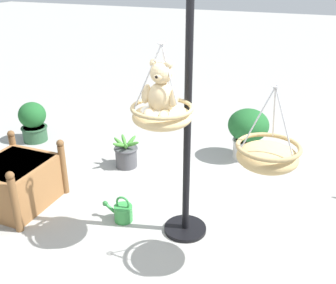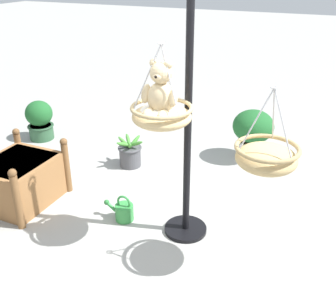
{
  "view_description": "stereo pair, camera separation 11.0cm",
  "coord_description": "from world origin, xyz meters",
  "px_view_note": "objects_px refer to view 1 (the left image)",
  "views": [
    {
      "loc": [
        -1.21,
        3.09,
        2.57
      ],
      "look_at": [
        0.01,
        0.06,
        1.07
      ],
      "focal_mm": 42.14,
      "sensor_mm": 36.0,
      "label": 1
    },
    {
      "loc": [
        -1.31,
        3.05,
        2.57
      ],
      "look_at": [
        0.01,
        0.06,
        1.07
      ],
      "focal_mm": 42.14,
      "sensor_mm": 36.0,
      "label": 2
    }
  ],
  "objects_px": {
    "potted_plant_fern_front": "(33,121)",
    "potted_plant_small_succulent": "(126,154)",
    "teddy_bear": "(161,92)",
    "potted_plant_tall_leafy": "(248,131)",
    "hanging_basket_with_teddy": "(162,115)",
    "hanging_basket_left_high": "(268,155)",
    "display_pole_central": "(187,164)",
    "watering_can": "(122,212)",
    "wooden_planter_box": "(16,182)"
  },
  "relations": [
    {
      "from": "potted_plant_fern_front",
      "to": "potted_plant_small_succulent",
      "type": "height_order",
      "value": "potted_plant_fern_front"
    },
    {
      "from": "teddy_bear",
      "to": "potted_plant_small_succulent",
      "type": "bearing_deg",
      "value": -50.64
    },
    {
      "from": "potted_plant_tall_leafy",
      "to": "hanging_basket_with_teddy",
      "type": "bearing_deg",
      "value": 79.87
    },
    {
      "from": "hanging_basket_left_high",
      "to": "potted_plant_fern_front",
      "type": "xyz_separation_m",
      "value": [
        3.74,
        -1.55,
        -0.83
      ]
    },
    {
      "from": "hanging_basket_left_high",
      "to": "potted_plant_tall_leafy",
      "type": "relative_size",
      "value": 0.96
    },
    {
      "from": "hanging_basket_left_high",
      "to": "potted_plant_small_succulent",
      "type": "xyz_separation_m",
      "value": [
        2.01,
        -1.32,
        -0.97
      ]
    },
    {
      "from": "hanging_basket_with_teddy",
      "to": "potted_plant_fern_front",
      "type": "bearing_deg",
      "value": -28.54
    },
    {
      "from": "potted_plant_small_succulent",
      "to": "display_pole_central",
      "type": "bearing_deg",
      "value": 139.69
    },
    {
      "from": "watering_can",
      "to": "display_pole_central",
      "type": "bearing_deg",
      "value": -172.91
    },
    {
      "from": "teddy_bear",
      "to": "potted_plant_tall_leafy",
      "type": "distance_m",
      "value": 2.51
    },
    {
      "from": "hanging_basket_left_high",
      "to": "teddy_bear",
      "type": "bearing_deg",
      "value": 0.17
    },
    {
      "from": "display_pole_central",
      "to": "hanging_basket_with_teddy",
      "type": "bearing_deg",
      "value": 59.04
    },
    {
      "from": "hanging_basket_left_high",
      "to": "potted_plant_fern_front",
      "type": "relative_size",
      "value": 1.12
    },
    {
      "from": "hanging_basket_with_teddy",
      "to": "teddy_bear",
      "type": "bearing_deg",
      "value": 90.0
    },
    {
      "from": "potted_plant_fern_front",
      "to": "potted_plant_tall_leafy",
      "type": "xyz_separation_m",
      "value": [
        -3.2,
        -0.65,
        0.1
      ]
    },
    {
      "from": "potted_plant_small_succulent",
      "to": "hanging_basket_left_high",
      "type": "bearing_deg",
      "value": 146.8
    },
    {
      "from": "teddy_bear",
      "to": "hanging_basket_left_high",
      "type": "distance_m",
      "value": 1.02
    },
    {
      "from": "hanging_basket_with_teddy",
      "to": "teddy_bear",
      "type": "relative_size",
      "value": 1.5
    },
    {
      "from": "hanging_basket_left_high",
      "to": "potted_plant_fern_front",
      "type": "bearing_deg",
      "value": -22.5
    },
    {
      "from": "wooden_planter_box",
      "to": "hanging_basket_left_high",
      "type": "bearing_deg",
      "value": 179.42
    },
    {
      "from": "display_pole_central",
      "to": "wooden_planter_box",
      "type": "relative_size",
      "value": 2.77
    },
    {
      "from": "hanging_basket_with_teddy",
      "to": "potted_plant_small_succulent",
      "type": "relative_size",
      "value": 1.71
    },
    {
      "from": "display_pole_central",
      "to": "teddy_bear",
      "type": "height_order",
      "value": "display_pole_central"
    },
    {
      "from": "display_pole_central",
      "to": "hanging_basket_left_high",
      "type": "relative_size",
      "value": 3.59
    },
    {
      "from": "hanging_basket_left_high",
      "to": "potted_plant_fern_front",
      "type": "distance_m",
      "value": 4.13
    },
    {
      "from": "wooden_planter_box",
      "to": "display_pole_central",
      "type": "bearing_deg",
      "value": -172.97
    },
    {
      "from": "potted_plant_fern_front",
      "to": "watering_can",
      "type": "distance_m",
      "value": 2.66
    },
    {
      "from": "potted_plant_fern_front",
      "to": "watering_can",
      "type": "bearing_deg",
      "value": 148.97
    },
    {
      "from": "teddy_bear",
      "to": "potted_plant_fern_front",
      "type": "xyz_separation_m",
      "value": [
        2.81,
        -1.55,
        -1.25
      ]
    },
    {
      "from": "hanging_basket_with_teddy",
      "to": "potted_plant_fern_front",
      "type": "xyz_separation_m",
      "value": [
        2.81,
        -1.53,
        -1.04
      ]
    },
    {
      "from": "hanging_basket_with_teddy",
      "to": "potted_plant_tall_leafy",
      "type": "distance_m",
      "value": 2.4
    },
    {
      "from": "display_pole_central",
      "to": "watering_can",
      "type": "bearing_deg",
      "value": 7.09
    },
    {
      "from": "teddy_bear",
      "to": "potted_plant_small_succulent",
      "type": "xyz_separation_m",
      "value": [
        1.08,
        -1.32,
        -1.39
      ]
    },
    {
      "from": "wooden_planter_box",
      "to": "potted_plant_fern_front",
      "type": "distance_m",
      "value": 1.82
    },
    {
      "from": "hanging_basket_with_teddy",
      "to": "wooden_planter_box",
      "type": "bearing_deg",
      "value": -0.23
    },
    {
      "from": "hanging_basket_with_teddy",
      "to": "teddy_bear",
      "type": "distance_m",
      "value": 0.21
    },
    {
      "from": "watering_can",
      "to": "hanging_basket_with_teddy",
      "type": "bearing_deg",
      "value": 163.17
    },
    {
      "from": "hanging_basket_left_high",
      "to": "wooden_planter_box",
      "type": "distance_m",
      "value": 2.88
    },
    {
      "from": "wooden_planter_box",
      "to": "potted_plant_small_succulent",
      "type": "relative_size",
      "value": 2.12
    },
    {
      "from": "potted_plant_fern_front",
      "to": "teddy_bear",
      "type": "bearing_deg",
      "value": 151.1
    },
    {
      "from": "teddy_bear",
      "to": "watering_can",
      "type": "relative_size",
      "value": 1.38
    },
    {
      "from": "teddy_bear",
      "to": "potted_plant_small_succulent",
      "type": "distance_m",
      "value": 2.2
    },
    {
      "from": "wooden_planter_box",
      "to": "watering_can",
      "type": "xyz_separation_m",
      "value": [
        -1.28,
        -0.16,
        -0.18
      ]
    },
    {
      "from": "display_pole_central",
      "to": "potted_plant_small_succulent",
      "type": "relative_size",
      "value": 5.89
    },
    {
      "from": "teddy_bear",
      "to": "wooden_planter_box",
      "type": "distance_m",
      "value": 2.23
    },
    {
      "from": "potted_plant_fern_front",
      "to": "potted_plant_small_succulent",
      "type": "distance_m",
      "value": 1.75
    },
    {
      "from": "display_pole_central",
      "to": "potted_plant_tall_leafy",
      "type": "height_order",
      "value": "display_pole_central"
    },
    {
      "from": "display_pole_central",
      "to": "watering_can",
      "type": "xyz_separation_m",
      "value": [
        0.69,
        0.09,
        -0.69
      ]
    },
    {
      "from": "hanging_basket_left_high",
      "to": "hanging_basket_with_teddy",
      "type": "bearing_deg",
      "value": -1.27
    },
    {
      "from": "teddy_bear",
      "to": "watering_can",
      "type": "height_order",
      "value": "teddy_bear"
    }
  ]
}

